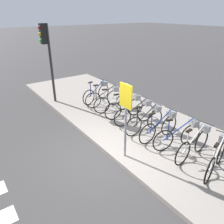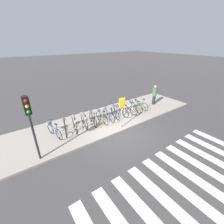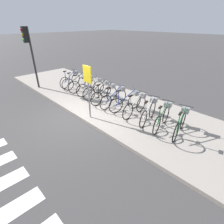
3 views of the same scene
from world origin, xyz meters
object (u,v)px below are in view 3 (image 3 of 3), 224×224
(parked_bicycle_0, at_px, (71,79))
(parked_bicycle_10, at_px, (163,116))
(parked_bicycle_6, at_px, (115,97))
(traffic_light, at_px, (28,45))
(sign_post, at_px, (88,84))
(parked_bicycle_4, at_px, (99,90))
(parked_bicycle_2, at_px, (84,84))
(parked_bicycle_7, at_px, (127,101))
(parked_bicycle_1, at_px, (77,81))
(parked_bicycle_5, at_px, (106,94))
(parked_bicycle_8, at_px, (136,105))
(parked_bicycle_3, at_px, (92,87))
(parked_bicycle_9, at_px, (149,111))
(parked_bicycle_11, at_px, (181,122))

(parked_bicycle_0, height_order, parked_bicycle_10, same)
(parked_bicycle_6, distance_m, traffic_light, 5.39)
(sign_post, bearing_deg, parked_bicycle_10, 31.13)
(parked_bicycle_4, distance_m, parked_bicycle_6, 1.18)
(sign_post, bearing_deg, parked_bicycle_2, 148.42)
(parked_bicycle_7, height_order, sign_post, sign_post)
(parked_bicycle_6, bearing_deg, parked_bicycle_1, 178.37)
(parked_bicycle_1, height_order, parked_bicycle_5, same)
(parked_bicycle_7, distance_m, parked_bicycle_10, 1.75)
(parked_bicycle_4, height_order, parked_bicycle_8, same)
(parked_bicycle_3, relative_size, parked_bicycle_10, 1.00)
(parked_bicycle_0, bearing_deg, parked_bicycle_10, -1.40)
(parked_bicycle_3, distance_m, traffic_light, 3.93)
(parked_bicycle_1, bearing_deg, parked_bicycle_5, -2.79)
(parked_bicycle_0, height_order, parked_bicycle_9, same)
(parked_bicycle_3, distance_m, parked_bicycle_11, 4.82)
(traffic_light, bearing_deg, parked_bicycle_0, 55.36)
(parked_bicycle_4, bearing_deg, parked_bicycle_6, -3.51)
(sign_post, bearing_deg, parked_bicycle_6, 92.35)
(parked_bicycle_4, height_order, traffic_light, traffic_light)
(parked_bicycle_1, distance_m, parked_bicycle_2, 0.60)
(parked_bicycle_6, height_order, sign_post, sign_post)
(parked_bicycle_2, height_order, parked_bicycle_3, same)
(parked_bicycle_4, bearing_deg, parked_bicycle_0, 179.10)
(parked_bicycle_6, xyz_separation_m, parked_bicycle_9, (1.83, -0.03, 0.00))
(parked_bicycle_3, height_order, parked_bicycle_9, same)
(parked_bicycle_11, relative_size, sign_post, 0.76)
(parked_bicycle_1, relative_size, parked_bicycle_11, 0.99)
(parked_bicycle_7, bearing_deg, parked_bicycle_8, -4.71)
(parked_bicycle_1, distance_m, parked_bicycle_11, 6.09)
(traffic_light, bearing_deg, parked_bicycle_1, 41.73)
(parked_bicycle_9, height_order, sign_post, sign_post)
(parked_bicycle_2, bearing_deg, parked_bicycle_1, 179.91)
(parked_bicycle_7, xyz_separation_m, parked_bicycle_10, (1.75, -0.10, 0.00))
(parked_bicycle_5, bearing_deg, parked_bicycle_3, 172.82)
(parked_bicycle_6, relative_size, parked_bicycle_11, 1.02)
(parked_bicycle_2, xyz_separation_m, parked_bicycle_3, (0.67, 0.03, 0.00))
(parked_bicycle_2, distance_m, parked_bicycle_8, 3.61)
(parked_bicycle_8, relative_size, parked_bicycle_11, 1.02)
(parked_bicycle_2, relative_size, traffic_light, 0.49)
(parked_bicycle_5, bearing_deg, parked_bicycle_9, -0.02)
(parked_bicycle_3, distance_m, parked_bicycle_9, 3.61)
(parked_bicycle_1, relative_size, parked_bicycle_8, 0.97)
(parked_bicycle_7, relative_size, parked_bicycle_8, 0.97)
(traffic_light, relative_size, sign_post, 1.56)
(sign_post, bearing_deg, parked_bicycle_11, 26.18)
(parked_bicycle_8, relative_size, traffic_light, 0.49)
(parked_bicycle_0, distance_m, parked_bicycle_8, 4.87)
(parked_bicycle_4, bearing_deg, parked_bicycle_7, -0.13)
(parked_bicycle_11, bearing_deg, parked_bicycle_9, -177.72)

